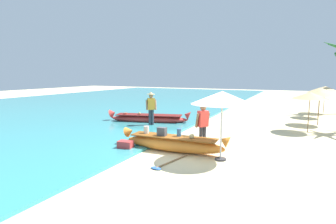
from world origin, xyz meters
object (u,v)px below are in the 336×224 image
(person_vendor_hatted, at_px, (151,107))
(boat_orange_foreground, at_px, (173,143))
(boat_red_midground, at_px, (149,118))
(person_tourist_customer, at_px, (203,124))
(paddle, at_px, (168,163))
(patio_umbrella_large, at_px, (222,98))
(cooler_box, at_px, (126,146))

(person_vendor_hatted, bearing_deg, boat_orange_foreground, -50.54)
(boat_red_midground, bearing_deg, boat_orange_foreground, -50.99)
(person_vendor_hatted, distance_m, person_tourist_customer, 4.75)
(boat_orange_foreground, relative_size, person_vendor_hatted, 2.18)
(boat_orange_foreground, height_order, person_vendor_hatted, person_vendor_hatted)
(person_vendor_hatted, relative_size, person_tourist_customer, 1.11)
(boat_orange_foreground, bearing_deg, paddle, -71.59)
(boat_red_midground, xyz_separation_m, paddle, (3.98, -5.67, -0.24))
(boat_red_midground, distance_m, person_vendor_hatted, 1.31)
(patio_umbrella_large, xyz_separation_m, paddle, (-1.35, -1.08, -1.97))
(boat_orange_foreground, bearing_deg, person_tourist_customer, 39.06)
(patio_umbrella_large, height_order, paddle, patio_umbrella_large)
(person_vendor_hatted, height_order, paddle, person_vendor_hatted)
(patio_umbrella_large, xyz_separation_m, cooler_box, (-3.38, -0.44, -1.83))
(person_vendor_hatted, relative_size, patio_umbrella_large, 0.83)
(cooler_box, xyz_separation_m, paddle, (2.03, -0.64, -0.14))
(boat_orange_foreground, distance_m, patio_umbrella_large, 2.46)
(paddle, bearing_deg, person_tourist_customer, 77.55)
(boat_red_midground, distance_m, paddle, 6.93)
(patio_umbrella_large, bearing_deg, person_vendor_hatted, 141.41)
(boat_red_midground, relative_size, paddle, 2.58)
(person_vendor_hatted, bearing_deg, paddle, -55.26)
(person_tourist_customer, xyz_separation_m, cooler_box, (-2.47, -1.33, -0.77))
(person_tourist_customer, height_order, paddle, person_tourist_customer)
(cooler_box, bearing_deg, paddle, -25.98)
(person_vendor_hatted, distance_m, paddle, 5.97)
(boat_orange_foreground, height_order, person_tourist_customer, person_tourist_customer)
(boat_orange_foreground, xyz_separation_m, patio_umbrella_large, (1.78, -0.20, 1.69))
(boat_red_midground, relative_size, person_tourist_customer, 2.81)
(person_vendor_hatted, xyz_separation_m, patio_umbrella_large, (4.70, -3.75, 0.94))
(boat_red_midground, distance_m, person_tourist_customer, 5.80)
(patio_umbrella_large, relative_size, cooler_box, 4.31)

